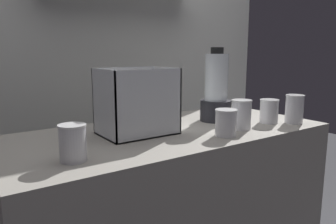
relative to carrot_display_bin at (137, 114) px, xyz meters
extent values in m
cube|color=silver|center=(0.14, 0.75, 0.27)|extent=(2.60, 0.04, 2.50)
cube|color=white|center=(0.00, 0.00, -0.08)|extent=(0.29, 0.21, 0.01)
cube|color=white|center=(0.00, -0.10, 0.05)|extent=(0.29, 0.01, 0.27)
cube|color=white|center=(0.00, 0.11, 0.05)|extent=(0.29, 0.01, 0.27)
cube|color=white|center=(-0.14, 0.00, 0.05)|extent=(0.01, 0.21, 0.27)
cube|color=white|center=(0.14, 0.00, 0.05)|extent=(0.01, 0.21, 0.27)
cone|color=orange|center=(0.00, 0.00, -0.06)|extent=(0.14, 0.16, 0.04)
cone|color=orange|center=(0.03, -0.02, -0.06)|extent=(0.08, 0.14, 0.02)
cone|color=orange|center=(0.05, 0.01, -0.06)|extent=(0.12, 0.16, 0.03)
cone|color=orange|center=(-0.05, -0.02, -0.06)|extent=(0.13, 0.10, 0.03)
cone|color=orange|center=(-0.02, -0.01, -0.03)|extent=(0.16, 0.09, 0.03)
cone|color=orange|center=(0.00, 0.00, -0.03)|extent=(0.03, 0.18, 0.03)
cone|color=orange|center=(-0.02, -0.01, -0.03)|extent=(0.14, 0.11, 0.03)
cylinder|color=black|center=(0.44, 0.01, -0.03)|extent=(0.15, 0.15, 0.10)
cylinder|color=silver|center=(0.44, 0.01, 0.13)|extent=(0.11, 0.11, 0.22)
cylinder|color=yellow|center=(0.44, 0.01, 0.04)|extent=(0.10, 0.10, 0.04)
cylinder|color=black|center=(0.44, 0.01, 0.25)|extent=(0.06, 0.06, 0.03)
cylinder|color=white|center=(-0.33, -0.19, -0.03)|extent=(0.08, 0.08, 0.11)
cylinder|color=orange|center=(-0.33, -0.19, -0.04)|extent=(0.08, 0.08, 0.10)
cylinder|color=white|center=(-0.33, -0.19, 0.03)|extent=(0.09, 0.09, 0.01)
cylinder|color=white|center=(0.27, -0.23, -0.03)|extent=(0.08, 0.08, 0.10)
cylinder|color=orange|center=(0.27, -0.23, -0.05)|extent=(0.08, 0.08, 0.06)
cylinder|color=white|center=(0.27, -0.23, 0.02)|extent=(0.09, 0.09, 0.01)
cylinder|color=white|center=(0.41, -0.18, -0.02)|extent=(0.08, 0.08, 0.12)
cylinder|color=orange|center=(0.41, -0.18, -0.04)|extent=(0.08, 0.08, 0.09)
cylinder|color=white|center=(0.41, -0.18, 0.04)|extent=(0.09, 0.09, 0.01)
cylinder|color=white|center=(0.62, -0.17, -0.03)|extent=(0.08, 0.08, 0.11)
cylinder|color=red|center=(0.62, -0.17, -0.04)|extent=(0.08, 0.08, 0.09)
cylinder|color=white|center=(0.62, -0.17, 0.02)|extent=(0.09, 0.09, 0.01)
cylinder|color=white|center=(0.71, -0.24, -0.02)|extent=(0.08, 0.08, 0.13)
cylinder|color=yellow|center=(0.71, -0.24, -0.04)|extent=(0.08, 0.08, 0.09)
cylinder|color=white|center=(0.71, -0.24, 0.05)|extent=(0.09, 0.09, 0.01)
camera|label=1|loc=(-0.66, -1.17, 0.26)|focal=35.69mm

